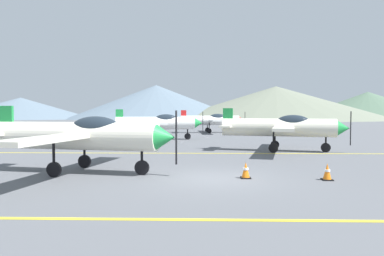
# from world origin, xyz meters

# --- Properties ---
(ground_plane) EXTENTS (400.00, 400.00, 0.00)m
(ground_plane) POSITION_xyz_m (0.00, 0.00, 0.00)
(ground_plane) COLOR #54565B
(apron_line_near) EXTENTS (80.00, 0.16, 0.01)m
(apron_line_near) POSITION_xyz_m (0.00, -4.87, 0.01)
(apron_line_near) COLOR yellow
(apron_line_near) RESTS_ON ground_plane
(apron_line_far) EXTENTS (80.00, 0.16, 0.01)m
(apron_line_far) POSITION_xyz_m (0.00, 7.72, 0.01)
(apron_line_far) COLOR yellow
(apron_line_far) RESTS_ON ground_plane
(airplane_near) EXTENTS (7.76, 8.86, 2.65)m
(airplane_near) POSITION_xyz_m (-5.10, 1.10, 1.49)
(airplane_near) COLOR silver
(airplane_near) RESTS_ON ground_plane
(airplane_mid) EXTENTS (7.76, 8.81, 2.65)m
(airplane_mid) POSITION_xyz_m (4.63, 9.08, 1.49)
(airplane_mid) COLOR silver
(airplane_mid) RESTS_ON ground_plane
(airplane_far) EXTENTS (7.74, 8.88, 2.65)m
(airplane_far) POSITION_xyz_m (-4.06, 17.87, 1.49)
(airplane_far) COLOR white
(airplane_far) RESTS_ON ground_plane
(airplane_back) EXTENTS (7.71, 8.87, 2.65)m
(airplane_back) POSITION_xyz_m (0.96, 28.62, 1.49)
(airplane_back) COLOR white
(airplane_back) RESTS_ON ground_plane
(traffic_cone_front) EXTENTS (0.36, 0.36, 0.59)m
(traffic_cone_front) POSITION_xyz_m (4.05, -0.20, 0.29)
(traffic_cone_front) COLOR black
(traffic_cone_front) RESTS_ON ground_plane
(traffic_cone_side) EXTENTS (0.36, 0.36, 0.59)m
(traffic_cone_side) POSITION_xyz_m (1.23, 0.06, 0.29)
(traffic_cone_side) COLOR black
(traffic_cone_side) RESTS_ON ground_plane
(hill_left) EXTENTS (53.27, 53.27, 8.01)m
(hill_left) POSITION_xyz_m (-68.37, 117.34, 4.01)
(hill_left) COLOR slate
(hill_left) RESTS_ON ground_plane
(hill_centerleft) EXTENTS (66.19, 66.19, 12.77)m
(hill_centerleft) POSITION_xyz_m (-17.40, 119.65, 6.39)
(hill_centerleft) COLOR slate
(hill_centerleft) RESTS_ON ground_plane
(hill_centerright) EXTENTS (76.92, 76.92, 11.78)m
(hill_centerright) POSITION_xyz_m (26.41, 113.59, 5.89)
(hill_centerright) COLOR slate
(hill_centerright) RESTS_ON ground_plane
(hill_right) EXTENTS (60.72, 60.72, 11.47)m
(hill_right) POSITION_xyz_m (72.79, 142.97, 5.73)
(hill_right) COLOR #4C6651
(hill_right) RESTS_ON ground_plane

